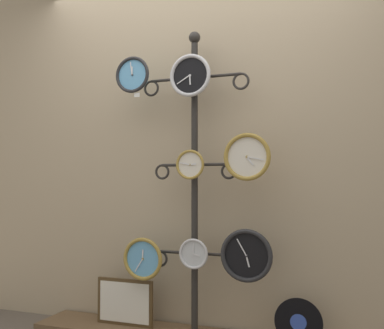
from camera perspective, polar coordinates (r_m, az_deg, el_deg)
shop_wall at (r=3.17m, az=1.31°, el=4.27°), size 4.40×0.04×2.80m
display_stand at (r=3.01m, az=0.33°, el=-8.60°), size 0.75×0.43×2.06m
clock_top_left at (r=3.15m, az=-7.55°, el=11.22°), size 0.25×0.04×0.25m
clock_top_center at (r=3.00m, az=-0.27°, el=11.22°), size 0.28×0.04×0.28m
clock_middle_center at (r=2.92m, az=-0.22°, el=-0.02°), size 0.20×0.04×0.20m
clock_middle_right at (r=2.80m, az=7.02°, el=0.97°), size 0.30×0.04×0.30m
clock_bottom_left at (r=3.06m, az=-6.24°, el=-11.82°), size 0.28×0.04×0.28m
clock_bottom_center at (r=2.95m, az=0.23°, el=-11.27°), size 0.20×0.04×0.20m
clock_bottom_right at (r=2.82m, az=6.94°, el=-11.40°), size 0.33×0.04×0.33m
vinyl_record at (r=2.91m, az=13.36°, el=-18.91°), size 0.29×0.01×0.29m
picture_frame at (r=3.25m, az=-8.53°, el=-16.88°), size 0.42×0.02×0.31m
price_tag_upper at (r=3.10m, az=-7.01°, el=8.77°), size 0.04×0.00×0.03m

